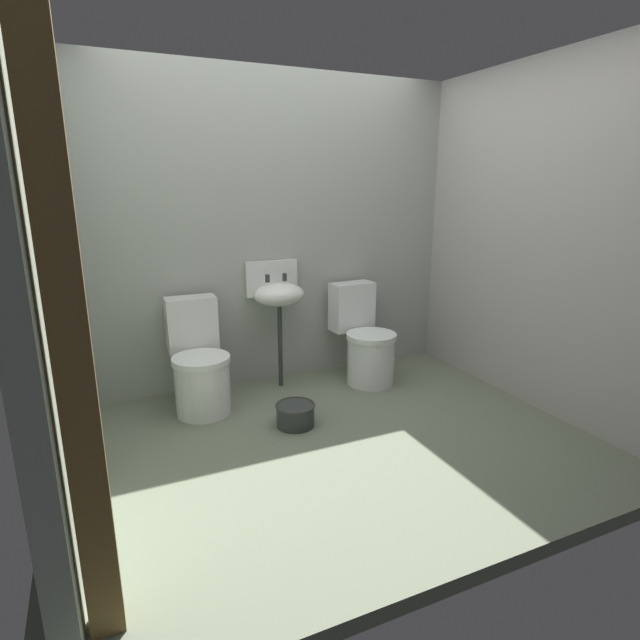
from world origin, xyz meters
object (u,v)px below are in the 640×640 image
(toilet_right, at_px, (365,342))
(sink, at_px, (278,293))
(toilet_left, at_px, (199,366))
(bucket, at_px, (295,414))
(wooden_door_post, at_px, (66,308))

(toilet_right, relative_size, sink, 0.79)
(toilet_left, bearing_deg, bucket, 134.76)
(toilet_left, xyz_separation_m, sink, (0.67, 0.19, 0.43))
(wooden_door_post, relative_size, toilet_left, 3.08)
(toilet_right, distance_m, sink, 0.82)
(toilet_left, xyz_separation_m, bucket, (0.52, -0.54, -0.24))
(toilet_right, height_order, bucket, toilet_right)
(toilet_left, xyz_separation_m, toilet_right, (1.34, 0.00, 0.00))
(toilet_left, relative_size, toilet_right, 1.00)
(toilet_right, xyz_separation_m, bucket, (-0.83, -0.54, -0.24))
(sink, bearing_deg, bucket, -101.71)
(toilet_right, bearing_deg, wooden_door_post, 36.26)
(wooden_door_post, distance_m, bucket, 2.04)
(bucket, bearing_deg, toilet_left, 133.94)
(wooden_door_post, xyz_separation_m, toilet_left, (0.70, 1.73, -0.88))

